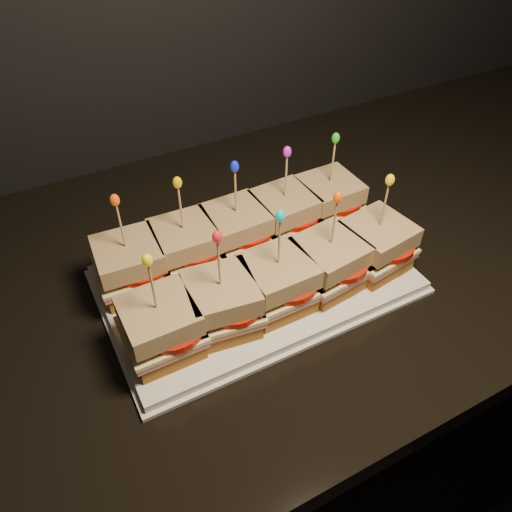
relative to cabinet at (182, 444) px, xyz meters
name	(u,v)px	position (x,y,z in m)	size (l,w,h in m)	color
cabinet	(182,444)	(0.00, 0.00, 0.00)	(2.49, 0.68, 0.86)	black
granite_slab	(151,299)	(0.00, 0.00, 0.45)	(2.53, 0.72, 0.04)	black
platter	(256,279)	(0.14, -0.06, 0.48)	(0.43, 0.27, 0.02)	white
platter_rim	(256,282)	(0.14, -0.06, 0.47)	(0.44, 0.28, 0.01)	white
sandwich_0_bread_bot	(134,280)	(-0.02, 0.00, 0.50)	(0.08, 0.08, 0.02)	brown
sandwich_0_ham	(132,272)	(-0.02, 0.00, 0.51)	(0.09, 0.09, 0.01)	#C7605A
sandwich_0_cheese	(131,268)	(-0.02, 0.00, 0.52)	(0.09, 0.09, 0.01)	#F2E69A
sandwich_0_tomato	(140,264)	(-0.01, -0.01, 0.53)	(0.08, 0.08, 0.01)	#AD1506
sandwich_0_bread_top	(128,254)	(-0.02, 0.00, 0.55)	(0.08, 0.08, 0.03)	brown
sandwich_0_pick	(122,229)	(-0.02, 0.00, 0.59)	(0.00, 0.00, 0.09)	tan
sandwich_0_frill	(115,200)	(-0.02, 0.00, 0.64)	(0.01, 0.01, 0.02)	#E54B0D
sandwich_1_bread_bot	(187,261)	(0.06, 0.00, 0.50)	(0.08, 0.08, 0.02)	brown
sandwich_1_ham	(186,254)	(0.06, 0.00, 0.51)	(0.09, 0.09, 0.01)	#C7605A
sandwich_1_cheese	(186,250)	(0.06, 0.00, 0.52)	(0.09, 0.09, 0.01)	#F2E69A
sandwich_1_tomato	(195,246)	(0.08, -0.01, 0.53)	(0.08, 0.08, 0.01)	#AD1506
sandwich_1_bread_top	(184,236)	(0.06, 0.00, 0.55)	(0.08, 0.08, 0.03)	brown
sandwich_1_pick	(181,211)	(0.06, 0.00, 0.59)	(0.00, 0.00, 0.09)	tan
sandwich_1_frill	(177,182)	(0.06, 0.00, 0.64)	(0.01, 0.01, 0.02)	#EBAD08
sandwich_2_bread_bot	(237,244)	(0.14, 0.00, 0.50)	(0.08, 0.08, 0.02)	brown
sandwich_2_ham	(237,237)	(0.14, 0.00, 0.51)	(0.09, 0.09, 0.01)	#C7605A
sandwich_2_cheese	(237,233)	(0.14, 0.00, 0.52)	(0.09, 0.09, 0.01)	#F2E69A
sandwich_2_tomato	(246,229)	(0.16, -0.01, 0.53)	(0.08, 0.08, 0.01)	#AD1506
sandwich_2_bread_top	(236,219)	(0.14, 0.00, 0.55)	(0.08, 0.08, 0.03)	brown
sandwich_2_pick	(236,194)	(0.14, 0.00, 0.59)	(0.00, 0.00, 0.09)	tan
sandwich_2_frill	(235,166)	(0.14, 0.00, 0.64)	(0.01, 0.01, 0.02)	#1222D0
sandwich_3_bread_bot	(284,229)	(0.23, 0.00, 0.50)	(0.08, 0.08, 0.02)	brown
sandwich_3_ham	(284,221)	(0.23, 0.00, 0.51)	(0.09, 0.09, 0.01)	#C7605A
sandwich_3_cheese	(284,217)	(0.23, 0.00, 0.52)	(0.09, 0.09, 0.01)	#F2E69A
sandwich_3_tomato	(293,213)	(0.24, -0.01, 0.53)	(0.08, 0.08, 0.01)	#AD1506
sandwich_3_bread_top	(285,204)	(0.23, 0.00, 0.55)	(0.08, 0.08, 0.03)	brown
sandwich_3_pick	(286,179)	(0.23, 0.00, 0.59)	(0.00, 0.00, 0.09)	tan
sandwich_3_frill	(287,152)	(0.23, 0.00, 0.64)	(0.01, 0.01, 0.02)	#CD19D2
sandwich_4_bread_bot	(327,214)	(0.31, 0.00, 0.50)	(0.08, 0.08, 0.02)	brown
sandwich_4_ham	(328,206)	(0.31, 0.00, 0.51)	(0.09, 0.09, 0.01)	#C7605A
sandwich_4_cheese	(328,203)	(0.31, 0.00, 0.52)	(0.09, 0.09, 0.01)	#F2E69A
sandwich_4_tomato	(337,199)	(0.32, -0.01, 0.53)	(0.08, 0.08, 0.01)	#AD1506
sandwich_4_bread_top	(330,189)	(0.31, 0.00, 0.55)	(0.08, 0.08, 0.03)	brown
sandwich_4_pick	(333,165)	(0.31, 0.00, 0.59)	(0.00, 0.00, 0.09)	tan
sandwich_4_frill	(336,138)	(0.31, 0.00, 0.64)	(0.01, 0.01, 0.02)	green
sandwich_5_bread_bot	(164,341)	(-0.02, -0.12, 0.50)	(0.08, 0.08, 0.02)	brown
sandwich_5_ham	(162,333)	(-0.02, -0.12, 0.51)	(0.09, 0.09, 0.01)	#C7605A
sandwich_5_cheese	(161,330)	(-0.02, -0.12, 0.52)	(0.09, 0.09, 0.01)	#F2E69A
sandwich_5_tomato	(172,326)	(-0.01, -0.13, 0.53)	(0.08, 0.08, 0.01)	#AD1506
sandwich_5_bread_top	(158,315)	(-0.02, -0.12, 0.55)	(0.08, 0.08, 0.03)	brown
sandwich_5_pick	(153,289)	(-0.02, -0.12, 0.59)	(0.00, 0.00, 0.09)	tan
sandwich_5_frill	(147,260)	(-0.02, -0.12, 0.64)	(0.01, 0.01, 0.02)	yellow
sandwich_6_bread_bot	(223,318)	(0.06, -0.12, 0.50)	(0.08, 0.08, 0.02)	brown
sandwich_6_ham	(222,310)	(0.06, -0.12, 0.51)	(0.09, 0.09, 0.01)	#C7605A
sandwich_6_cheese	(222,306)	(0.06, -0.12, 0.52)	(0.09, 0.09, 0.01)	#F2E69A
sandwich_6_tomato	(232,302)	(0.08, -0.13, 0.53)	(0.08, 0.08, 0.01)	#AD1506
sandwich_6_bread_top	(221,292)	(0.06, -0.12, 0.55)	(0.08, 0.08, 0.03)	brown
sandwich_6_pick	(219,266)	(0.06, -0.12, 0.59)	(0.00, 0.00, 0.09)	tan
sandwich_6_frill	(217,237)	(0.06, -0.12, 0.64)	(0.01, 0.01, 0.02)	red
sandwich_7_bread_bot	(277,296)	(0.14, -0.12, 0.50)	(0.08, 0.08, 0.02)	brown
sandwich_7_ham	(277,289)	(0.14, -0.12, 0.51)	(0.09, 0.09, 0.01)	#C7605A
sandwich_7_cheese	(277,285)	(0.14, -0.12, 0.52)	(0.09, 0.09, 0.01)	#F2E69A
sandwich_7_tomato	(288,281)	(0.16, -0.13, 0.53)	(0.08, 0.08, 0.01)	#AD1506
sandwich_7_bread_top	(278,271)	(0.14, -0.12, 0.55)	(0.08, 0.08, 0.03)	brown
sandwich_7_pick	(279,245)	(0.14, -0.12, 0.59)	(0.00, 0.00, 0.09)	tan
sandwich_7_frill	(280,216)	(0.14, -0.12, 0.64)	(0.01, 0.01, 0.02)	#09C6BC
sandwich_8_bread_bot	(327,277)	(0.23, -0.12, 0.50)	(0.08, 0.08, 0.02)	brown
sandwich_8_ham	(328,269)	(0.23, -0.12, 0.51)	(0.09, 0.09, 0.01)	#C7605A
sandwich_8_cheese	(328,265)	(0.23, -0.12, 0.52)	(0.09, 0.09, 0.01)	#F2E69A
sandwich_8_tomato	(339,261)	(0.24, -0.13, 0.53)	(0.08, 0.08, 0.01)	#AD1506
sandwich_8_bread_top	(330,251)	(0.23, -0.12, 0.55)	(0.08, 0.08, 0.03)	brown
sandwich_8_pick	(334,226)	(0.23, -0.12, 0.59)	(0.00, 0.00, 0.09)	tan
sandwich_8_frill	(338,197)	(0.23, -0.12, 0.64)	(0.01, 0.01, 0.02)	#FC5209
sandwich_9_bread_bot	(373,259)	(0.31, -0.12, 0.50)	(0.08, 0.08, 0.02)	brown
sandwich_9_ham	(375,251)	(0.31, -0.12, 0.51)	(0.09, 0.09, 0.01)	#C7605A
sandwich_9_cheese	(375,247)	(0.31, -0.12, 0.52)	(0.09, 0.09, 0.01)	#F2E69A
sandwich_9_tomato	(386,243)	(0.32, -0.13, 0.53)	(0.08, 0.08, 0.01)	#AD1506
sandwich_9_bread_top	(379,233)	(0.31, -0.12, 0.55)	(0.08, 0.08, 0.03)	brown
sandwich_9_pick	(384,208)	(0.31, -0.12, 0.59)	(0.00, 0.00, 0.09)	tan
sandwich_9_frill	(390,180)	(0.31, -0.12, 0.64)	(0.01, 0.01, 0.02)	yellow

